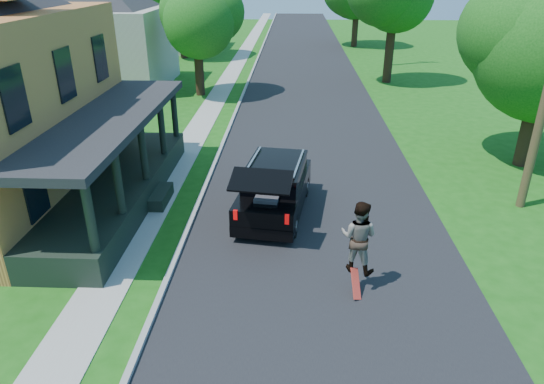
{
  "coord_description": "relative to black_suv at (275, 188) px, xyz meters",
  "views": [
    {
      "loc": [
        -0.85,
        -8.93,
        7.47
      ],
      "look_at": [
        -1.38,
        3.0,
        1.89
      ],
      "focal_mm": 32.0,
      "sensor_mm": 36.0,
      "label": 1
    }
  ],
  "objects": [
    {
      "name": "tree_left_mid",
      "position": [
        -5.39,
        16.13,
        4.35
      ],
      "size": [
        5.8,
        6.06,
        7.76
      ],
      "rotation": [
        0.0,
        0.0,
        -0.36
      ],
      "color": "black",
      "rests_on": "ground"
    },
    {
      "name": "sidewalk",
      "position": [
        -4.2,
        14.54,
        -0.87
      ],
      "size": [
        1.3,
        120.0,
        0.03
      ],
      "primitive_type": "cube",
      "color": "#97968F",
      "rests_on": "ground"
    },
    {
      "name": "skateboard",
      "position": [
        2.19,
        -4.39,
        -0.57
      ],
      "size": [
        0.26,
        0.65,
        0.64
      ],
      "rotation": [
        0.0,
        0.0,
        0.42
      ],
      "color": "#A91B0E",
      "rests_on": "ground"
    },
    {
      "name": "neighbor_house_far",
      "position": [
        -12.1,
        34.54,
        3.32
      ],
      "size": [
        12.78,
        12.78,
        8.3
      ],
      "color": "#BBB7A6",
      "rests_on": "ground"
    },
    {
      "name": "ground",
      "position": [
        1.4,
        -5.46,
        -0.87
      ],
      "size": [
        140.0,
        140.0,
        0.0
      ],
      "primitive_type": "plane",
      "color": "#175310",
      "rests_on": "ground"
    },
    {
      "name": "street",
      "position": [
        1.4,
        14.54,
        -0.87
      ],
      "size": [
        8.0,
        120.0,
        0.02
      ],
      "primitive_type": "cube",
      "color": "black",
      "rests_on": "ground"
    },
    {
      "name": "curb",
      "position": [
        -2.65,
        14.54,
        -0.87
      ],
      "size": [
        0.15,
        120.0,
        0.12
      ],
      "primitive_type": "cube",
      "color": "gray",
      "rests_on": "ground"
    },
    {
      "name": "black_suv",
      "position": [
        0.0,
        0.0,
        0.0
      ],
      "size": [
        2.48,
        5.09,
        2.28
      ],
      "rotation": [
        0.0,
        0.0,
        -0.14
      ],
      "color": "black",
      "rests_on": "ground"
    },
    {
      "name": "neighbor_house_mid",
      "position": [
        -12.1,
        18.54,
        3.32
      ],
      "size": [
        12.78,
        12.78,
        8.3
      ],
      "color": "#BBB7A6",
      "rests_on": "ground"
    },
    {
      "name": "utility_pole_far",
      "position": [
        8.4,
        26.84,
        3.63
      ],
      "size": [
        1.66,
        0.68,
        8.71
      ],
      "rotation": [
        0.0,
        0.0,
        -0.33
      ],
      "color": "#463720",
      "rests_on": "ground"
    },
    {
      "name": "skateboarder",
      "position": [
        2.23,
        -3.96,
        0.55
      ],
      "size": [
        1.13,
        1.02,
        1.91
      ],
      "rotation": [
        0.0,
        0.0,
        2.74
      ],
      "color": "black",
      "rests_on": "ground"
    },
    {
      "name": "front_walk",
      "position": [
        -8.1,
        0.54,
        -0.87
      ],
      "size": [
        6.5,
        1.2,
        0.03
      ],
      "primitive_type": "cube",
      "color": "#97968F",
      "rests_on": "ground"
    }
  ]
}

